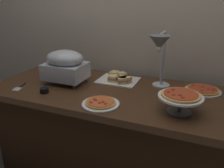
% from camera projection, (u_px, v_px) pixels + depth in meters
% --- Properties ---
extents(ground_plane, '(8.00, 8.00, 0.00)m').
position_uv_depth(ground_plane, '(110.00, 168.00, 2.11)').
color(ground_plane, '#4C443D').
extents(back_wall, '(4.40, 0.04, 2.40)m').
position_uv_depth(back_wall, '(131.00, 25.00, 2.12)').
color(back_wall, '#B7A893').
rests_on(back_wall, ground_plane).
extents(buffet_table, '(1.90, 0.84, 0.76)m').
position_uv_depth(buffet_table, '(110.00, 131.00, 1.98)').
color(buffet_table, '#422816').
rests_on(buffet_table, ground_plane).
extents(chafing_dish, '(0.34, 0.26, 0.28)m').
position_uv_depth(chafing_dish, '(65.00, 65.00, 1.93)').
color(chafing_dish, '#B7BABF').
rests_on(chafing_dish, buffet_table).
extents(heat_lamp, '(0.15, 0.34, 0.45)m').
position_uv_depth(heat_lamp, '(160.00, 48.00, 1.67)').
color(heat_lamp, '#B7BABF').
rests_on(heat_lamp, buffet_table).
extents(pizza_plate_front, '(0.27, 0.27, 0.03)m').
position_uv_depth(pizza_plate_front, '(203.00, 90.00, 1.80)').
color(pizza_plate_front, white).
rests_on(pizza_plate_front, buffet_table).
extents(pizza_plate_center, '(0.26, 0.26, 0.03)m').
position_uv_depth(pizza_plate_center, '(101.00, 103.00, 1.58)').
color(pizza_plate_center, white).
rests_on(pizza_plate_center, buffet_table).
extents(pizza_plate_raised_stand, '(0.28, 0.28, 0.13)m').
position_uv_depth(pizza_plate_raised_stand, '(180.00, 97.00, 1.45)').
color(pizza_plate_raised_stand, '#595B60').
rests_on(pizza_plate_raised_stand, buffet_table).
extents(sandwich_platter, '(0.34, 0.27, 0.06)m').
position_uv_depth(sandwich_platter, '(119.00, 79.00, 2.01)').
color(sandwich_platter, white).
rests_on(sandwich_platter, buffet_table).
extents(sauce_cup_near, '(0.07, 0.07, 0.04)m').
position_uv_depth(sauce_cup_near, '(44.00, 90.00, 1.78)').
color(sauce_cup_near, black).
rests_on(sauce_cup_near, buffet_table).
extents(serving_spatula, '(0.07, 0.17, 0.01)m').
position_uv_depth(serving_spatula, '(20.00, 87.00, 1.88)').
color(serving_spatula, '#B7BABF').
rests_on(serving_spatula, buffet_table).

